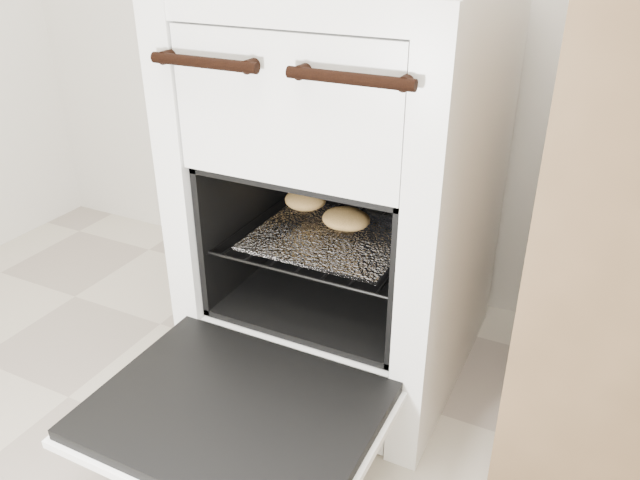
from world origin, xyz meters
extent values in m
cube|color=white|center=(-0.14, 1.17, 0.47)|extent=(0.61, 0.65, 0.93)
cylinder|color=black|center=(-0.28, 0.83, 0.81)|extent=(0.22, 0.02, 0.02)
cylinder|color=black|center=(0.01, 0.83, 0.81)|extent=(0.22, 0.02, 0.02)
cube|color=black|center=(-0.14, 0.65, 0.21)|extent=(0.53, 0.41, 0.02)
cube|color=white|center=(-0.14, 0.65, 0.19)|extent=(0.55, 0.43, 0.02)
cylinder|color=black|center=(-0.36, 1.09, 0.38)|extent=(0.01, 0.43, 0.01)
cylinder|color=black|center=(0.08, 1.09, 0.38)|extent=(0.01, 0.43, 0.01)
cylinder|color=black|center=(-0.14, 0.89, 0.38)|extent=(0.44, 0.01, 0.01)
cylinder|color=black|center=(-0.14, 1.30, 0.38)|extent=(0.44, 0.01, 0.01)
cylinder|color=black|center=(-0.32, 1.09, 0.38)|extent=(0.01, 0.41, 0.01)
cylinder|color=black|center=(-0.26, 1.09, 0.38)|extent=(0.01, 0.41, 0.01)
cylinder|color=black|center=(-0.20, 1.09, 0.38)|extent=(0.01, 0.41, 0.01)
cylinder|color=black|center=(-0.14, 1.09, 0.38)|extent=(0.01, 0.41, 0.01)
cylinder|color=black|center=(-0.08, 1.09, 0.38)|extent=(0.01, 0.41, 0.01)
cylinder|color=black|center=(-0.02, 1.09, 0.38)|extent=(0.01, 0.41, 0.01)
cylinder|color=black|center=(0.05, 1.09, 0.38)|extent=(0.01, 0.41, 0.01)
cube|color=silver|center=(-0.14, 1.07, 0.39)|extent=(0.35, 0.30, 0.01)
ellipsoid|color=#E3AA5A|center=(-0.11, 1.13, 0.41)|extent=(0.14, 0.14, 0.04)
ellipsoid|color=#E3AA5A|center=(-0.26, 1.18, 0.42)|extent=(0.14, 0.14, 0.05)
ellipsoid|color=#E3AA5A|center=(-0.13, 1.13, 0.41)|extent=(0.14, 0.14, 0.04)
camera|label=1|loc=(0.41, -0.09, 1.04)|focal=35.00mm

